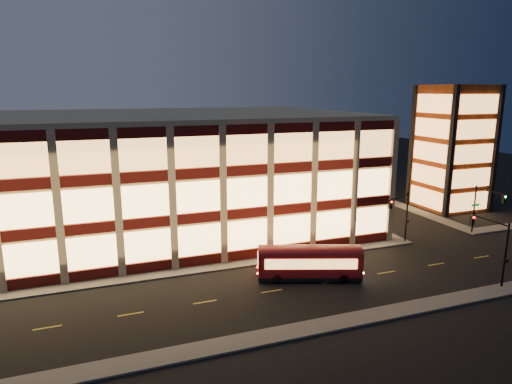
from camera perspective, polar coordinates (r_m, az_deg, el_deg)
name	(u,v)px	position (r m, az deg, el deg)	size (l,w,h in m)	color
ground	(210,272)	(44.98, -5.79, -9.97)	(200.00, 200.00, 0.00)	black
sidewalk_office_south	(177,272)	(45.27, -9.85, -9.84)	(54.00, 2.00, 0.15)	#514F4C
sidewalk_office_east	(331,209)	(68.41, 9.36, -2.09)	(2.00, 30.00, 0.15)	#514F4C
sidewalk_tower_south	(509,227)	(67.26, 29.11, -3.80)	(14.00, 2.00, 0.15)	#514F4C
sidewalk_tower_west	(393,203)	(74.39, 16.75, -1.27)	(2.00, 30.00, 0.15)	#514F4C
sidewalk_near	(257,339)	(33.80, 0.14, -17.86)	(100.00, 2.00, 0.15)	#514F4C
office_building	(151,172)	(58.51, -12.97, 2.47)	(50.45, 30.45, 14.50)	tan
stair_tower	(452,148)	(72.92, 23.34, 5.09)	(8.60, 8.60, 18.00)	#8C3814
traffic_signal_far	(401,210)	(53.55, 17.68, -2.17)	(3.79, 1.87, 6.00)	black
traffic_signal_right	(484,203)	(60.49, 26.65, -1.28)	(1.20, 4.37, 6.00)	black
traffic_signal_near	(493,239)	(46.54, 27.50, -5.20)	(0.32, 4.45, 6.00)	black
trolley_bus	(309,260)	(43.02, 6.70, -8.50)	(9.76, 5.49, 3.23)	maroon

